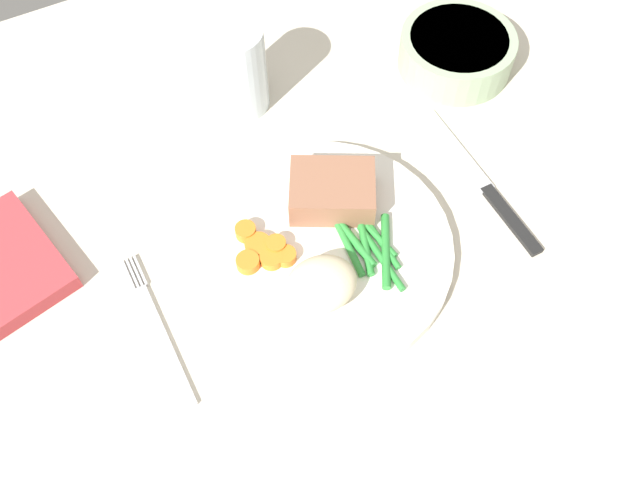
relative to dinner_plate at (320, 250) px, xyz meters
The scene contains 10 objects.
dining_table 3.06cm from the dinner_plate, 88.91° to the left, with size 120.00×90.00×2.00cm.
dinner_plate is the anchor object (origin of this frame).
meat_portion 5.87cm from the dinner_plate, 49.40° to the left, with size 8.28×6.33×3.30cm, color #936047.
mashed_potatoes 5.81cm from the dinner_plate, 116.57° to the right, with size 6.72×5.60×3.68cm, color beige.
carrot_slices 5.69cm from the dinner_plate, 158.88° to the left, with size 5.59×6.23×1.27cm.
green_beans 4.72cm from the dinner_plate, 26.20° to the right, with size 5.94×11.48×0.84cm.
fork 16.89cm from the dinner_plate, behind, with size 1.44×16.60×0.40cm.
knife 18.85cm from the dinner_plate, ahead, with size 1.70×20.50×0.64cm.
water_glass 22.05cm from the dinner_plate, 86.53° to the left, with size 6.41×6.41×10.34cm.
salad_bowl 30.02cm from the dinner_plate, 30.91° to the left, with size 13.09×13.09×4.35cm.
Camera 1 is at (-15.87, -32.74, 60.76)cm, focal length 38.91 mm.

